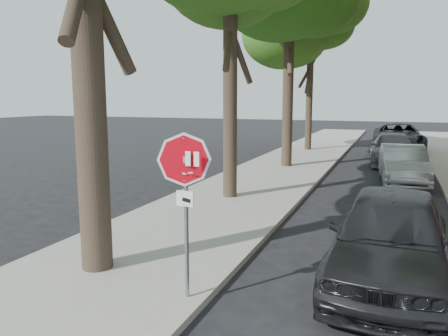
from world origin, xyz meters
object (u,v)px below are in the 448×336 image
object	(u,v)px
tree_far	(311,31)
car_b	(403,165)
stop_sign	(185,184)
car_d	(398,137)
car_a	(391,237)
car_c	(393,149)

from	to	relation	value
tree_far	car_b	distance (m)	12.42
stop_sign	car_d	bearing A→B (deg)	82.15
car_a	car_c	size ratio (longest dim) A/B	0.95
car_c	car_d	size ratio (longest dim) A/B	0.84
car_b	car_d	world-z (taller)	car_d
car_a	car_d	size ratio (longest dim) A/B	0.79
car_c	car_d	xyz separation A→B (m)	(0.27, 5.95, 0.11)
tree_far	car_a	distance (m)	20.70
stop_sign	car_a	world-z (taller)	stop_sign
car_b	car_c	world-z (taller)	car_c
car_a	car_b	xyz separation A→B (m)	(0.34, 9.88, -0.10)
car_d	car_a	bearing A→B (deg)	-93.88
car_a	car_c	xyz separation A→B (m)	(-0.06, 14.97, -0.08)
car_d	car_c	bearing A→B (deg)	-95.92
stop_sign	tree_far	distance (m)	21.88
car_c	car_d	distance (m)	5.96
car_a	car_b	distance (m)	9.89
car_d	car_b	bearing A→B (deg)	-92.63
tree_far	car_a	world-z (taller)	tree_far
car_a	stop_sign	bearing A→B (deg)	-142.40
tree_far	car_d	distance (m)	8.42
car_c	car_d	bearing A→B (deg)	83.40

